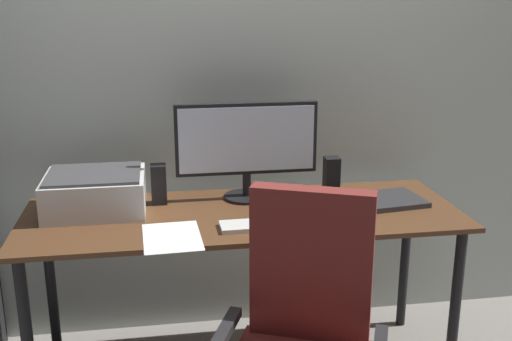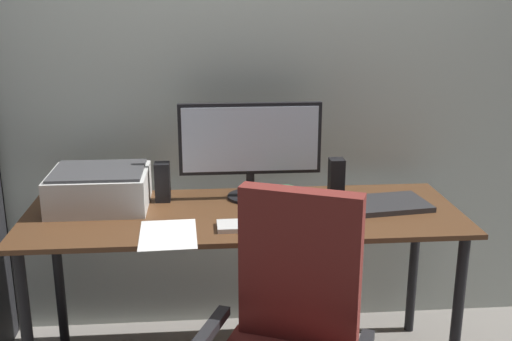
{
  "view_description": "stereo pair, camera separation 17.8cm",
  "coord_description": "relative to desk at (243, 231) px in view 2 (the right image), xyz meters",
  "views": [
    {
      "loc": [
        -0.32,
        -2.33,
        1.61
      ],
      "look_at": [
        0.05,
        -0.03,
        0.92
      ],
      "focal_mm": 42.93,
      "sensor_mm": 36.0,
      "label": 1
    },
    {
      "loc": [
        -0.14,
        -2.35,
        1.61
      ],
      "look_at": [
        0.05,
        -0.03,
        0.92
      ],
      "focal_mm": 42.93,
      "sensor_mm": 36.0,
      "label": 2
    }
  ],
  "objects": [
    {
      "name": "desk",
      "position": [
        0.0,
        0.0,
        0.0
      ],
      "size": [
        1.79,
        0.64,
        0.74
      ],
      "color": "#56351E",
      "rests_on": "ground"
    },
    {
      "name": "mouse",
      "position": [
        0.27,
        -0.18,
        0.1
      ],
      "size": [
        0.07,
        0.1,
        0.03
      ],
      "primitive_type": "cube",
      "rotation": [
        0.0,
        0.0,
        0.18
      ],
      "color": "black",
      "rests_on": "desk"
    },
    {
      "name": "coffee_mug",
      "position": [
        0.18,
        0.05,
        0.13
      ],
      "size": [
        0.09,
        0.07,
        0.09
      ],
      "color": "#387F51",
      "rests_on": "desk"
    },
    {
      "name": "laptop",
      "position": [
        0.61,
        0.02,
        0.09
      ],
      "size": [
        0.35,
        0.27,
        0.02
      ],
      "primitive_type": "cube",
      "rotation": [
        0.0,
        0.0,
        0.13
      ],
      "color": "#2D2D30",
      "rests_on": "desk"
    },
    {
      "name": "speaker_left",
      "position": [
        -0.34,
        0.17,
        0.17
      ],
      "size": [
        0.06,
        0.07,
        0.17
      ],
      "primitive_type": "cube",
      "color": "black",
      "rests_on": "desk"
    },
    {
      "name": "paper_sheet",
      "position": [
        -0.29,
        -0.22,
        0.08
      ],
      "size": [
        0.22,
        0.3,
        0.0
      ],
      "primitive_type": "cube",
      "rotation": [
        0.0,
        0.0,
        0.04
      ],
      "color": "white",
      "rests_on": "desk"
    },
    {
      "name": "monitor",
      "position": [
        0.04,
        0.18,
        0.33
      ],
      "size": [
        0.61,
        0.2,
        0.42
      ],
      "color": "black",
      "rests_on": "desk"
    },
    {
      "name": "back_wall",
      "position": [
        0.0,
        0.49,
        0.64
      ],
      "size": [
        6.4,
        0.1,
        2.6
      ],
      "primitive_type": "cube",
      "color": "beige",
      "rests_on": "ground"
    },
    {
      "name": "printer",
      "position": [
        -0.59,
        0.12,
        0.16
      ],
      "size": [
        0.4,
        0.34,
        0.16
      ],
      "color": "silver",
      "rests_on": "desk"
    },
    {
      "name": "speaker_right",
      "position": [
        0.42,
        0.17,
        0.17
      ],
      "size": [
        0.06,
        0.07,
        0.17
      ],
      "primitive_type": "cube",
      "color": "black",
      "rests_on": "desk"
    },
    {
      "name": "keyboard",
      "position": [
        0.03,
        -0.17,
        0.09
      ],
      "size": [
        0.29,
        0.12,
        0.02
      ],
      "primitive_type": "cube",
      "rotation": [
        0.0,
        0.0,
        0.02
      ],
      "color": "silver",
      "rests_on": "desk"
    }
  ]
}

